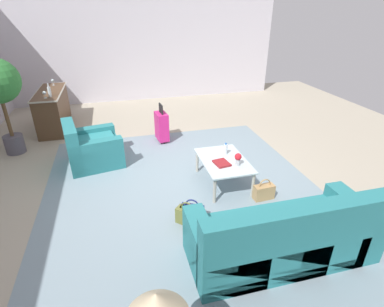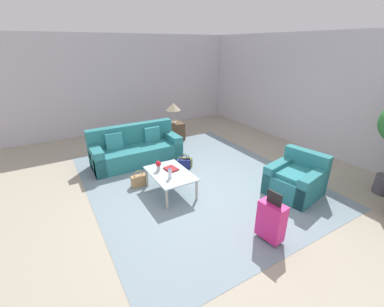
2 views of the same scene
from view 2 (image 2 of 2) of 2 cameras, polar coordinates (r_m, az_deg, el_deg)
The scene contains 16 objects.
ground_plane at distance 5.23m, azimuth 2.24°, elevation -9.13°, with size 12.00×12.00×0.00m, color #A89E89.
wall_back at distance 7.56m, azimuth 29.86°, elevation 10.75°, with size 10.24×0.12×3.10m, color silver.
wall_left at distance 9.17m, azimuth -15.51°, elevation 14.62°, with size 0.12×8.00×3.10m, color silver.
area_rug at distance 5.75m, azimuth 0.69°, elevation -5.80°, with size 5.20×4.40×0.01m, color gray.
couch at distance 6.64m, azimuth -12.44°, elevation 0.75°, with size 0.86×2.18×0.93m.
armchair at distance 5.55m, azimuth 22.21°, elevation -5.44°, with size 1.06×1.09×0.84m.
coffee_table at distance 5.12m, azimuth -4.86°, elevation -4.82°, with size 1.08×0.73×0.45m.
water_bottle at distance 4.85m, azimuth -4.94°, elevation -4.53°, with size 0.06×0.06×0.20m.
coffee_table_book at distance 5.21m, azimuth -4.68°, elevation -3.42°, with size 0.27×0.22×0.03m, color maroon.
flower_vase at distance 5.17m, azimuth -7.49°, elevation -2.48°, with size 0.11×0.11×0.21m.
side_table at distance 8.10m, azimuth -4.01°, elevation 5.01°, with size 0.52×0.52×0.54m, color #513823.
table_lamp at distance 7.89m, azimuth -4.17°, elevation 10.26°, with size 0.43×0.43×0.61m.
suitcase_magenta at distance 4.14m, azimuth 17.18°, elevation -14.01°, with size 0.42×0.27×0.85m.
handbag_navy at distance 6.19m, azimuth -1.86°, elevation -2.28°, with size 0.28×0.35×0.36m.
handbag_tan at distance 5.58m, azimuth -11.71°, elevation -5.83°, with size 0.16×0.33×0.36m.
handbag_olive at distance 6.27m, azimuth -1.47°, elevation -1.95°, with size 0.32×0.33×0.36m.
Camera 2 is at (3.69, -2.42, 2.80)m, focal length 24.00 mm.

